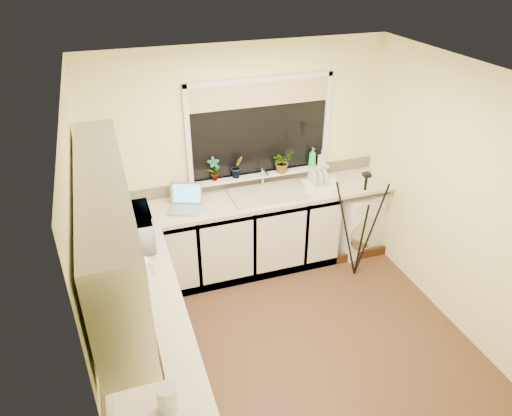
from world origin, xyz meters
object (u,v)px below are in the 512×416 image
object	(u,v)px
laptop	(185,202)
kettle	(142,271)
dish_rack	(319,186)
steel_jar	(140,342)
plant_a	(214,169)
cup_back	(333,181)
soap_bottle_green	(312,157)
washing_machine	(354,219)
soap_bottle_clear	(322,159)
plant_b	(237,167)
tripod	(360,226)
plant_d	(282,161)
glass_jug	(167,398)
microwave	(132,229)
cup_left	(148,352)

from	to	relation	value
laptop	kettle	bearing A→B (deg)	-96.70
dish_rack	steel_jar	xyz separation A→B (m)	(-2.15, -1.74, 0.02)
plant_a	cup_back	bearing A→B (deg)	-10.20
plant_a	soap_bottle_green	bearing A→B (deg)	-0.21
plant_a	cup_back	size ratio (longest dim) A/B	2.15
dish_rack	steel_jar	bearing A→B (deg)	-128.04
washing_machine	soap_bottle_clear	xyz separation A→B (m)	(-0.38, 0.20, 0.76)
plant_b	soap_bottle_clear	world-z (taller)	plant_b
dish_rack	tripod	size ratio (longest dim) A/B	0.29
dish_rack	plant_a	bearing A→B (deg)	179.03
steel_jar	soap_bottle_clear	xyz separation A→B (m)	(2.28, 1.98, 0.19)
plant_d	laptop	bearing A→B (deg)	-170.53
kettle	glass_jug	distance (m)	1.27
laptop	plant_d	xyz separation A→B (m)	(1.13, 0.19, 0.21)
steel_jar	cup_back	xyz separation A→B (m)	(2.34, 1.78, -0.00)
laptop	soap_bottle_clear	xyz separation A→B (m)	(1.61, 0.19, 0.18)
washing_machine	microwave	distance (m)	2.70
dish_rack	laptop	bearing A→B (deg)	-169.11
plant_b	microwave	bearing A→B (deg)	-149.69
steel_jar	washing_machine	bearing A→B (deg)	33.68
steel_jar	plant_a	xyz separation A→B (m)	(1.04, 2.01, 0.23)
washing_machine	cup_left	size ratio (longest dim) A/B	8.29
tripod	soap_bottle_green	xyz separation A→B (m)	(-0.25, 0.75, 0.53)
tripod	plant_a	bearing A→B (deg)	144.82
washing_machine	plant_d	size ratio (longest dim) A/B	3.10
laptop	dish_rack	size ratio (longest dim) A/B	1.14
laptop	glass_jug	distance (m)	2.41
laptop	plant_a	size ratio (longest dim) A/B	1.55
steel_jar	soap_bottle_green	distance (m)	2.97
laptop	soap_bottle_clear	bearing A→B (deg)	27.82
washing_machine	soap_bottle_clear	distance (m)	0.87
dish_rack	steel_jar	distance (m)	2.76
steel_jar	soap_bottle_green	xyz separation A→B (m)	(2.18, 2.01, 0.21)
tripod	steel_jar	xyz separation A→B (m)	(-2.43, -1.26, 0.32)
glass_jug	plant_a	size ratio (longest dim) A/B	0.67
tripod	plant_d	bearing A→B (deg)	124.38
washing_machine	steel_jar	size ratio (longest dim) A/B	7.79
steel_jar	plant_d	size ratio (longest dim) A/B	0.40
plant_b	glass_jug	bearing A→B (deg)	-115.09
soap_bottle_green	soap_bottle_clear	xyz separation A→B (m)	(0.10, -0.03, -0.02)
soap_bottle_green	soap_bottle_clear	size ratio (longest dim) A/B	1.23
laptop	plant_b	xyz separation A→B (m)	(0.62, 0.21, 0.21)
cup_left	laptop	bearing A→B (deg)	71.55
soap_bottle_green	cup_left	distance (m)	3.02
cup_back	washing_machine	bearing A→B (deg)	-0.76
plant_d	plant_a	bearing A→B (deg)	177.56
steel_jar	cup_back	size ratio (longest dim) A/B	0.80
steel_jar	plant_b	bearing A→B (deg)	57.20
laptop	glass_jug	size ratio (longest dim) A/B	2.31
plant_d	cup_back	xyz separation A→B (m)	(0.53, -0.20, -0.22)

